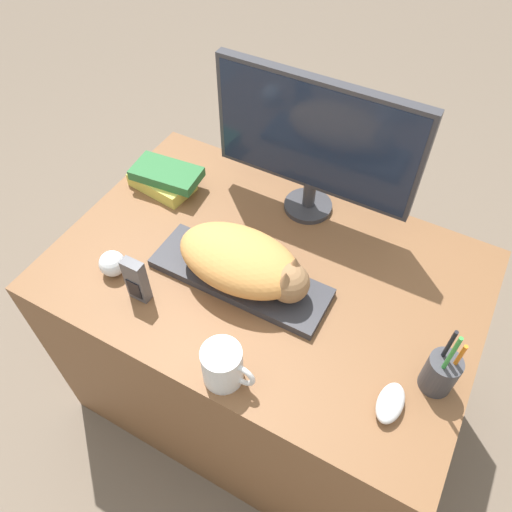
# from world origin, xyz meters

# --- Properties ---
(ground_plane) EXTENTS (12.00, 12.00, 0.00)m
(ground_plane) POSITION_xyz_m (0.00, 0.00, 0.00)
(ground_plane) COLOR #6B5B4C
(desk) EXTENTS (1.13, 0.76, 0.74)m
(desk) POSITION_xyz_m (0.00, 0.38, 0.37)
(desk) COLOR brown
(desk) RESTS_ON ground_plane
(keyboard) EXTENTS (0.48, 0.16, 0.02)m
(keyboard) POSITION_xyz_m (-0.04, 0.32, 0.75)
(keyboard) COLOR #2D2D33
(keyboard) RESTS_ON desk
(cat) EXTENTS (0.36, 0.20, 0.12)m
(cat) POSITION_xyz_m (-0.03, 0.32, 0.82)
(cat) COLOR #D18C47
(cat) RESTS_ON keyboard
(monitor) EXTENTS (0.57, 0.14, 0.42)m
(monitor) POSITION_xyz_m (0.00, 0.65, 0.98)
(monitor) COLOR #333338
(monitor) RESTS_ON desk
(computer_mouse) EXTENTS (0.06, 0.10, 0.04)m
(computer_mouse) POSITION_xyz_m (0.42, 0.17, 0.76)
(computer_mouse) COLOR silver
(computer_mouse) RESTS_ON desk
(coffee_mug) EXTENTS (0.13, 0.09, 0.11)m
(coffee_mug) POSITION_xyz_m (0.06, 0.06, 0.79)
(coffee_mug) COLOR silver
(coffee_mug) RESTS_ON desk
(pen_cup) EXTENTS (0.07, 0.07, 0.22)m
(pen_cup) POSITION_xyz_m (0.49, 0.27, 0.79)
(pen_cup) COLOR #38383D
(pen_cup) RESTS_ON desk
(baseball) EXTENTS (0.07, 0.07, 0.07)m
(baseball) POSITION_xyz_m (-0.35, 0.18, 0.77)
(baseball) COLOR silver
(baseball) RESTS_ON desk
(phone) EXTENTS (0.05, 0.03, 0.13)m
(phone) POSITION_xyz_m (-0.24, 0.15, 0.80)
(phone) COLOR #4C4C51
(phone) RESTS_ON desk
(book_stack) EXTENTS (0.23, 0.14, 0.07)m
(book_stack) POSITION_xyz_m (-0.42, 0.52, 0.77)
(book_stack) COLOR #CCC14C
(book_stack) RESTS_ON desk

